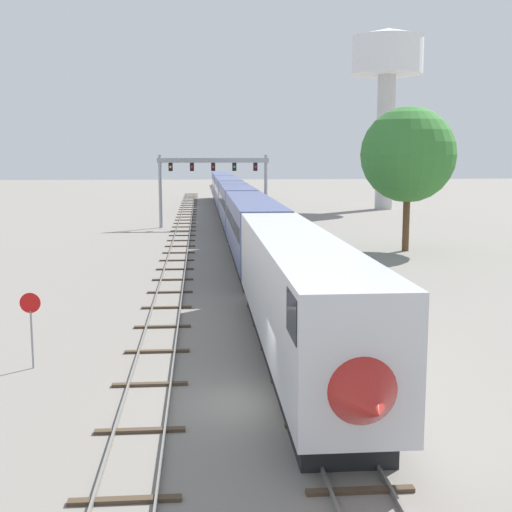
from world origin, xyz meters
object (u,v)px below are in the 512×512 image
(signal_gantry, at_px, (213,174))
(water_tower, at_px, (387,67))
(passenger_train, at_px, (236,206))
(trackside_tree_left, at_px, (408,155))
(stop_sign, at_px, (31,319))

(signal_gantry, xyz_separation_m, water_tower, (25.41, 23.51, 14.49))
(passenger_train, relative_size, signal_gantry, 9.36)
(signal_gantry, relative_size, trackside_tree_left, 1.03)
(passenger_train, bearing_deg, water_tower, 49.20)
(passenger_train, bearing_deg, trackside_tree_left, -51.23)
(signal_gantry, bearing_deg, water_tower, 42.78)
(water_tower, distance_m, trackside_tree_left, 46.14)
(water_tower, xyz_separation_m, stop_sign, (-33.16, -72.89, -18.43))
(signal_gantry, distance_m, water_tower, 37.53)
(water_tower, xyz_separation_m, trackside_tree_left, (-9.92, -43.32, -12.41))
(stop_sign, distance_m, trackside_tree_left, 38.09)
(stop_sign, bearing_deg, trackside_tree_left, 51.84)
(stop_sign, relative_size, trackside_tree_left, 0.24)
(signal_gantry, height_order, trackside_tree_left, trackside_tree_left)
(water_tower, height_order, trackside_tree_left, water_tower)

